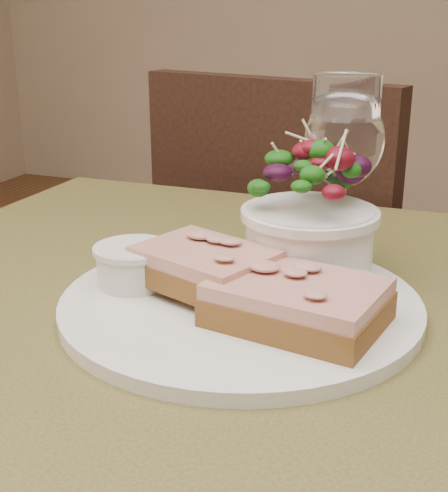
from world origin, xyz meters
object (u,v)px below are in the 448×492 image
at_px(sandwich_back, 205,266).
at_px(salad_bowl, 310,211).
at_px(dinner_plate, 240,304).
at_px(wine_glass, 344,145).
at_px(sandwich_front, 297,302).
at_px(ramekin, 133,263).
at_px(chair_far, 307,392).
at_px(cafe_table, 230,431).

bearing_deg(sandwich_back, salad_bowl, 68.43).
bearing_deg(dinner_plate, wine_glass, 67.30).
xyz_separation_m(sandwich_back, salad_bowl, (0.07, 0.08, 0.04)).
xyz_separation_m(sandwich_front, wine_glass, (-0.00, 0.16, 0.09)).
bearing_deg(ramekin, chair_far, 88.69).
relative_size(dinner_plate, wine_glass, 1.77).
xyz_separation_m(cafe_table, sandwich_back, (-0.04, 0.03, 0.14)).
bearing_deg(sandwich_front, chair_far, 111.92).
height_order(sandwich_back, salad_bowl, salad_bowl).
relative_size(ramekin, salad_bowl, 0.51).
distance_m(sandwich_front, salad_bowl, 0.12).
height_order(dinner_plate, salad_bowl, salad_bowl).
distance_m(sandwich_back, wine_glass, 0.18).
distance_m(cafe_table, wine_glass, 0.28).
xyz_separation_m(cafe_table, dinner_plate, (-0.00, 0.03, 0.11)).
relative_size(cafe_table, sandwich_front, 5.56).
distance_m(cafe_table, ramekin, 0.17).
xyz_separation_m(chair_far, sandwich_front, (0.14, -0.66, 0.49)).
bearing_deg(cafe_table, dinner_plate, 95.18).
bearing_deg(salad_bowl, sandwich_back, -131.38).
height_order(cafe_table, wine_glass, wine_glass).
bearing_deg(cafe_table, ramekin, 165.31).
bearing_deg(chair_far, sandwich_front, 116.02).
xyz_separation_m(sandwich_back, ramekin, (-0.07, -0.01, -0.00)).
xyz_separation_m(cafe_table, ramekin, (-0.10, 0.03, 0.13)).
bearing_deg(dinner_plate, salad_bowl, 64.74).
bearing_deg(dinner_plate, ramekin, -176.77).
relative_size(chair_far, dinner_plate, 2.91).
bearing_deg(wine_glass, sandwich_front, -89.09).
relative_size(sandwich_front, salad_bowl, 1.13).
distance_m(chair_far, sandwich_back, 0.80).
bearing_deg(chair_far, dinner_plate, 111.45).
relative_size(sandwich_front, wine_glass, 0.82).
relative_size(cafe_table, chair_far, 0.89).
height_order(cafe_table, sandwich_front, sandwich_front).
height_order(chair_far, sandwich_front, chair_far).
height_order(sandwich_back, wine_glass, wine_glass).
bearing_deg(salad_bowl, wine_glass, 71.50).
distance_m(dinner_plate, ramekin, 0.10).
height_order(sandwich_front, ramekin, ramekin).
distance_m(chair_far, ramekin, 0.80).
xyz_separation_m(cafe_table, chair_far, (-0.09, 0.66, -0.36)).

